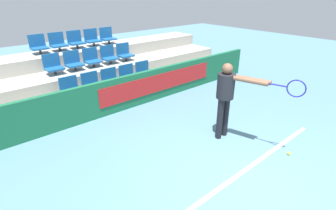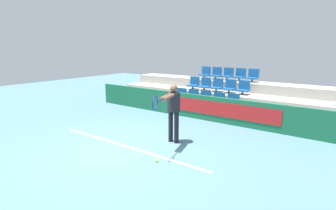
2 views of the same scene
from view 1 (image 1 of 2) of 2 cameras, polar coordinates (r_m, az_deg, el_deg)
ground_plane at (r=4.75m, az=18.79°, el=-16.36°), size 30.00×30.00×0.00m
court_baseline at (r=4.88m, az=15.10°, el=-14.47°), size 5.10×0.08×0.01m
barrier_wall at (r=6.99m, az=-9.05°, el=2.71°), size 9.89×0.14×0.91m
bleacher_tier_front at (r=7.57m, az=-11.61°, el=2.09°), size 9.49×1.06×0.39m
bleacher_tier_middle at (r=8.40m, az=-15.36°, el=5.37°), size 9.49×1.06×0.78m
bleacher_tier_back at (r=9.29m, az=-18.44°, el=8.02°), size 9.49×1.06×1.17m
stadium_chair_0 at (r=7.09m, az=-20.46°, el=3.30°), size 0.46×0.38×0.55m
stadium_chair_1 at (r=7.29m, az=-16.30°, el=4.42°), size 0.46×0.38×0.55m
stadium_chair_2 at (r=7.53m, az=-12.37°, el=5.46°), size 0.46×0.38×0.55m
stadium_chair_3 at (r=7.80m, az=-8.68°, el=6.41°), size 0.46×0.38×0.55m
stadium_chair_4 at (r=8.10m, az=-5.24°, el=7.27°), size 0.46×0.38×0.55m
stadium_chair_5 at (r=7.95m, az=-23.72°, el=7.92°), size 0.46×0.38×0.55m
stadium_chair_6 at (r=8.13m, az=-19.89°, el=8.84°), size 0.46×0.38×0.55m
stadium_chair_7 at (r=8.34m, az=-16.23°, el=9.69°), size 0.46×0.38×0.55m
stadium_chair_8 at (r=8.58m, az=-12.74°, el=10.46°), size 0.46×0.38×0.55m
stadium_chair_9 at (r=8.86m, az=-9.44°, el=11.14°), size 0.46×0.38×0.55m
stadium_chair_10 at (r=8.87m, az=-26.38°, el=11.59°), size 0.46×0.38×0.55m
stadium_chair_11 at (r=9.03m, az=-22.85°, el=12.39°), size 0.46×0.38×0.55m
stadium_chair_12 at (r=9.22m, az=-19.45°, el=13.11°), size 0.46×0.38×0.55m
stadium_chair_13 at (r=9.44m, az=-16.17°, el=13.76°), size 0.46×0.38×0.55m
stadium_chair_14 at (r=9.69m, az=-13.03°, el=14.33°), size 0.46×0.38×0.55m
tennis_player at (r=5.45m, az=13.05°, el=2.61°), size 0.57×1.57×1.64m
tennis_ball at (r=5.70m, az=24.80°, el=-9.53°), size 0.07×0.07×0.07m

